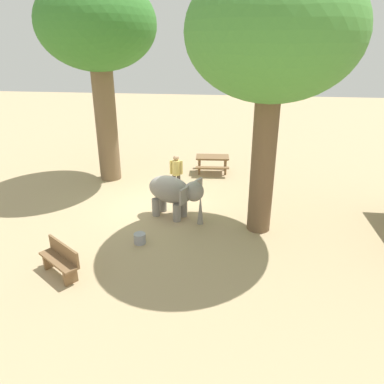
{
  "coord_description": "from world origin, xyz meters",
  "views": [
    {
      "loc": [
        12.06,
        2.75,
        5.72
      ],
      "look_at": [
        0.34,
        1.26,
        0.8
      ],
      "focal_mm": 34.25,
      "sensor_mm": 36.0,
      "label": 1
    }
  ],
  "objects_px": {
    "shade_tree_secondary": "(273,36)",
    "feed_bucket": "(140,238)",
    "elephant": "(175,192)",
    "person_handler": "(176,172)",
    "picnic_table_near": "(212,160)",
    "wooden_bench": "(61,259)",
    "shade_tree_main": "(98,29)"
  },
  "relations": [
    {
      "from": "elephant",
      "to": "picnic_table_near",
      "type": "xyz_separation_m",
      "value": [
        -4.82,
        0.93,
        -0.35
      ]
    },
    {
      "from": "elephant",
      "to": "person_handler",
      "type": "relative_size",
      "value": 1.3
    },
    {
      "from": "shade_tree_main",
      "to": "feed_bucket",
      "type": "height_order",
      "value": "shade_tree_main"
    },
    {
      "from": "picnic_table_near",
      "to": "elephant",
      "type": "bearing_deg",
      "value": 74.93
    },
    {
      "from": "shade_tree_secondary",
      "to": "elephant",
      "type": "bearing_deg",
      "value": -99.47
    },
    {
      "from": "shade_tree_secondary",
      "to": "feed_bucket",
      "type": "distance_m",
      "value": 6.85
    },
    {
      "from": "wooden_bench",
      "to": "feed_bucket",
      "type": "distance_m",
      "value": 2.44
    },
    {
      "from": "shade_tree_main",
      "to": "shade_tree_secondary",
      "type": "relative_size",
      "value": 1.04
    },
    {
      "from": "shade_tree_main",
      "to": "picnic_table_near",
      "type": "distance_m",
      "value": 7.2
    },
    {
      "from": "wooden_bench",
      "to": "picnic_table_near",
      "type": "relative_size",
      "value": 0.85
    },
    {
      "from": "person_handler",
      "to": "shade_tree_main",
      "type": "relative_size",
      "value": 0.2
    },
    {
      "from": "elephant",
      "to": "feed_bucket",
      "type": "xyz_separation_m",
      "value": [
        1.89,
        -0.76,
        -0.78
      ]
    },
    {
      "from": "picnic_table_near",
      "to": "shade_tree_secondary",
      "type": "bearing_deg",
      "value": 105.73
    },
    {
      "from": "wooden_bench",
      "to": "shade_tree_secondary",
      "type": "bearing_deg",
      "value": -112.59
    },
    {
      "from": "picnic_table_near",
      "to": "feed_bucket",
      "type": "relative_size",
      "value": 4.45
    },
    {
      "from": "person_handler",
      "to": "shade_tree_secondary",
      "type": "relative_size",
      "value": 0.21
    },
    {
      "from": "person_handler",
      "to": "picnic_table_near",
      "type": "distance_m",
      "value": 3.04
    },
    {
      "from": "person_handler",
      "to": "shade_tree_main",
      "type": "xyz_separation_m",
      "value": [
        -1.43,
        -3.21,
        5.15
      ]
    },
    {
      "from": "shade_tree_secondary",
      "to": "feed_bucket",
      "type": "relative_size",
      "value": 21.54
    },
    {
      "from": "person_handler",
      "to": "wooden_bench",
      "type": "bearing_deg",
      "value": -22.37
    },
    {
      "from": "shade_tree_main",
      "to": "shade_tree_secondary",
      "type": "height_order",
      "value": "shade_tree_main"
    },
    {
      "from": "person_handler",
      "to": "feed_bucket",
      "type": "xyz_separation_m",
      "value": [
        3.94,
        -0.47,
        -0.79
      ]
    },
    {
      "from": "person_handler",
      "to": "wooden_bench",
      "type": "height_order",
      "value": "person_handler"
    },
    {
      "from": "shade_tree_secondary",
      "to": "wooden_bench",
      "type": "bearing_deg",
      "value": -58.24
    },
    {
      "from": "shade_tree_main",
      "to": "shade_tree_secondary",
      "type": "xyz_separation_m",
      "value": [
        3.95,
        6.34,
        -0.29
      ]
    },
    {
      "from": "person_handler",
      "to": "picnic_table_near",
      "type": "relative_size",
      "value": 1.01
    },
    {
      "from": "person_handler",
      "to": "shade_tree_main",
      "type": "height_order",
      "value": "shade_tree_main"
    },
    {
      "from": "shade_tree_main",
      "to": "feed_bucket",
      "type": "distance_m",
      "value": 8.46
    },
    {
      "from": "shade_tree_main",
      "to": "person_handler",
      "type": "bearing_deg",
      "value": 66.03
    },
    {
      "from": "feed_bucket",
      "to": "shade_tree_secondary",
      "type": "bearing_deg",
      "value": 111.44
    },
    {
      "from": "feed_bucket",
      "to": "picnic_table_near",
      "type": "bearing_deg",
      "value": 165.87
    },
    {
      "from": "shade_tree_main",
      "to": "picnic_table_near",
      "type": "bearing_deg",
      "value": 106.83
    }
  ]
}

